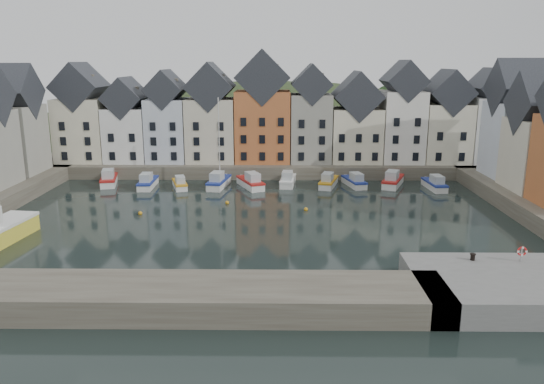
{
  "coord_description": "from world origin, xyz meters",
  "views": [
    {
      "loc": [
        2.58,
        -57.92,
        17.92
      ],
      "look_at": [
        1.81,
        6.0,
        2.09
      ],
      "focal_mm": 35.0,
      "sensor_mm": 36.0,
      "label": 1
    }
  ],
  "objects_px": {
    "boat_a": "(109,179)",
    "life_ring_post": "(522,252)",
    "boat_d": "(219,181)",
    "mooring_bollard": "(473,257)"
  },
  "relations": [
    {
      "from": "boat_d",
      "to": "mooring_bollard",
      "type": "bearing_deg",
      "value": -45.37
    },
    {
      "from": "life_ring_post",
      "to": "mooring_bollard",
      "type": "bearing_deg",
      "value": 175.39
    },
    {
      "from": "boat_a",
      "to": "mooring_bollard",
      "type": "xyz_separation_m",
      "value": [
        41.3,
        -35.65,
        1.52
      ]
    },
    {
      "from": "boat_d",
      "to": "life_ring_post",
      "type": "distance_m",
      "value": 44.76
    },
    {
      "from": "boat_a",
      "to": "life_ring_post",
      "type": "distance_m",
      "value": 57.73
    },
    {
      "from": "boat_a",
      "to": "life_ring_post",
      "type": "relative_size",
      "value": 5.55
    },
    {
      "from": "boat_d",
      "to": "mooring_bollard",
      "type": "relative_size",
      "value": 23.42
    },
    {
      "from": "boat_d",
      "to": "life_ring_post",
      "type": "bearing_deg",
      "value": -41.63
    },
    {
      "from": "boat_a",
      "to": "life_ring_post",
      "type": "bearing_deg",
      "value": -51.37
    },
    {
      "from": "mooring_bollard",
      "to": "life_ring_post",
      "type": "distance_m",
      "value": 3.88
    }
  ]
}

